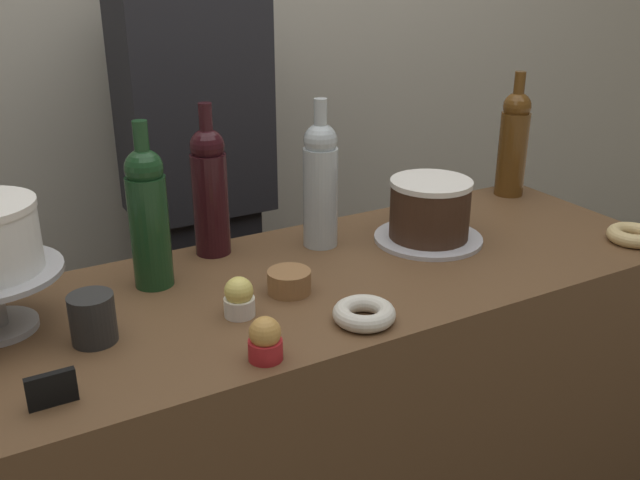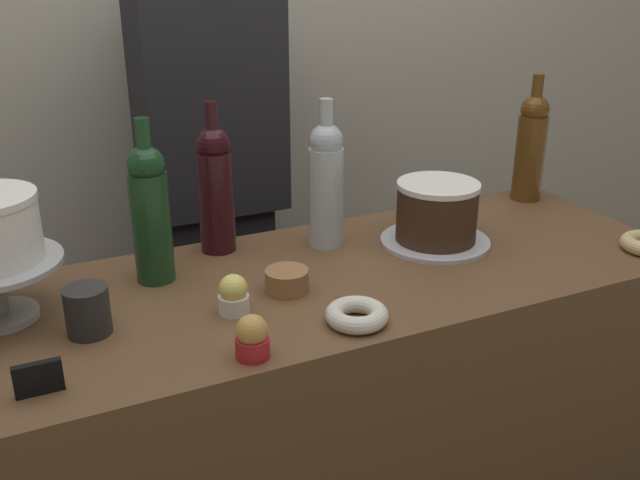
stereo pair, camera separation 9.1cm
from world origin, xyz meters
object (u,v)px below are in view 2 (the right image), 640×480
(cookie_stack, at_px, (287,281))
(barista_figure, at_px, (215,209))
(coffee_cup_ceramic, at_px, (88,311))
(chocolate_round_cake, at_px, (437,211))
(wine_bottle_clear, at_px, (326,183))
(cupcake_caramel, at_px, (252,338))
(wine_bottle_dark_red, at_px, (215,187))
(wine_bottle_green, at_px, (150,211))
(wine_bottle_amber, at_px, (531,145))
(cupcake_lemon, at_px, (234,295))
(donut_sugar, at_px, (357,315))
(price_sign_chalkboard, at_px, (38,378))

(cookie_stack, xyz_separation_m, barista_figure, (0.05, 0.63, -0.07))
(coffee_cup_ceramic, xyz_separation_m, barista_figure, (0.42, 0.63, -0.09))
(chocolate_round_cake, height_order, coffee_cup_ceramic, chocolate_round_cake)
(chocolate_round_cake, distance_m, wine_bottle_clear, 0.25)
(cupcake_caramel, height_order, coffee_cup_ceramic, coffee_cup_ceramic)
(wine_bottle_dark_red, xyz_separation_m, wine_bottle_green, (-0.16, -0.09, 0.00))
(wine_bottle_amber, distance_m, barista_figure, 0.85)
(wine_bottle_dark_red, distance_m, cupcake_lemon, 0.32)
(cupcake_lemon, xyz_separation_m, cookie_stack, (0.12, 0.04, -0.01))
(wine_bottle_amber, height_order, wine_bottle_clear, same)
(cupcake_lemon, height_order, coffee_cup_ceramic, coffee_cup_ceramic)
(wine_bottle_green, height_order, donut_sugar, wine_bottle_green)
(barista_figure, bearing_deg, wine_bottle_green, -119.57)
(wine_bottle_dark_red, relative_size, wine_bottle_green, 1.00)
(price_sign_chalkboard, distance_m, coffee_cup_ceramic, 0.18)
(cupcake_lemon, bearing_deg, donut_sugar, -35.48)
(cupcake_caramel, bearing_deg, wine_bottle_clear, 50.23)
(wine_bottle_green, relative_size, cupcake_caramel, 4.38)
(cupcake_lemon, bearing_deg, barista_figure, 75.59)
(wine_bottle_amber, height_order, wine_bottle_green, same)
(donut_sugar, xyz_separation_m, price_sign_chalkboard, (-0.52, 0.01, 0.01))
(wine_bottle_clear, bearing_deg, wine_bottle_dark_red, 161.62)
(wine_bottle_dark_red, bearing_deg, wine_bottle_clear, -18.38)
(donut_sugar, bearing_deg, cupcake_caramel, -172.52)
(wine_bottle_amber, xyz_separation_m, price_sign_chalkboard, (-1.25, -0.40, -0.12))
(wine_bottle_green, bearing_deg, price_sign_chalkboard, -127.90)
(price_sign_chalkboard, bearing_deg, chocolate_round_cake, 15.54)
(wine_bottle_clear, xyz_separation_m, coffee_cup_ceramic, (-0.54, -0.18, -0.10))
(chocolate_round_cake, xyz_separation_m, cupcake_caramel, (-0.54, -0.28, -0.04))
(cupcake_lemon, bearing_deg, wine_bottle_amber, 17.10)
(wine_bottle_clear, height_order, cupcake_caramel, wine_bottle_clear)
(cupcake_caramel, distance_m, price_sign_chalkboard, 0.32)
(wine_bottle_clear, xyz_separation_m, donut_sugar, (-0.11, -0.35, -0.13))
(donut_sugar, bearing_deg, chocolate_round_cake, 36.88)
(wine_bottle_clear, bearing_deg, wine_bottle_amber, 5.54)
(wine_bottle_clear, distance_m, wine_bottle_green, 0.38)
(wine_bottle_dark_red, height_order, coffee_cup_ceramic, wine_bottle_dark_red)
(wine_bottle_dark_red, xyz_separation_m, barista_figure, (0.11, 0.38, -0.19))
(wine_bottle_dark_red, distance_m, barista_figure, 0.43)
(wine_bottle_amber, relative_size, cupcake_lemon, 4.38)
(wine_bottle_dark_red, bearing_deg, coffee_cup_ceramic, -140.52)
(price_sign_chalkboard, relative_size, coffee_cup_ceramic, 0.82)
(wine_bottle_dark_red, distance_m, cookie_stack, 0.29)
(wine_bottle_dark_red, relative_size, coffee_cup_ceramic, 3.83)
(chocolate_round_cake, distance_m, wine_bottle_green, 0.62)
(wine_bottle_green, bearing_deg, barista_figure, 60.43)
(cupcake_caramel, bearing_deg, donut_sugar, 7.48)
(chocolate_round_cake, height_order, wine_bottle_green, wine_bottle_green)
(cupcake_caramel, height_order, price_sign_chalkboard, cupcake_caramel)
(wine_bottle_green, relative_size, donut_sugar, 2.91)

